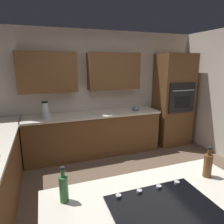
{
  "coord_description": "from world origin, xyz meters",
  "views": [
    {
      "loc": [
        1.08,
        2.22,
        1.93
      ],
      "look_at": [
        -0.16,
        -1.29,
        1.01
      ],
      "focal_mm": 32.08,
      "sensor_mm": 36.0,
      "label": 1
    }
  ],
  "objects": [
    {
      "name": "cooktop",
      "position": [
        0.32,
        1.19,
        0.91
      ],
      "size": [
        0.76,
        0.56,
        0.03
      ],
      "color": "black",
      "rests_on": "island_top"
    },
    {
      "name": "countertop_back",
      "position": [
        0.1,
        -1.72,
        0.88
      ],
      "size": [
        2.84,
        0.64,
        0.04
      ],
      "primitive_type": "cube",
      "color": "silver",
      "rests_on": "lower_cabinets_back"
    },
    {
      "name": "mixing_bowl",
      "position": [
        -0.85,
        -1.67,
        0.95
      ],
      "size": [
        0.17,
        0.17,
        0.1
      ],
      "primitive_type": "ellipsoid",
      "color": "#668CB2",
      "rests_on": "countertop_back"
    },
    {
      "name": "ground_plane",
      "position": [
        0.0,
        0.0,
        0.0
      ],
      "size": [
        14.0,
        14.0,
        0.0
      ],
      "primitive_type": "plane",
      "color": "brown"
    },
    {
      "name": "island_top",
      "position": [
        0.32,
        1.2,
        0.88
      ],
      "size": [
        1.72,
        1.08,
        0.04
      ],
      "primitive_type": "cube",
      "color": "silver",
      "rests_on": "island_base"
    },
    {
      "name": "lower_cabinets_back",
      "position": [
        0.1,
        -1.72,
        0.43
      ],
      "size": [
        2.8,
        0.6,
        0.86
      ],
      "primitive_type": "cube",
      "color": "brown",
      "rests_on": "ground"
    },
    {
      "name": "oil_bottle",
      "position": [
        0.98,
        0.85,
        1.01
      ],
      "size": [
        0.07,
        0.07,
        0.29
      ],
      "color": "#336B38",
      "rests_on": "island_top"
    },
    {
      "name": "wall_oven",
      "position": [
        -1.85,
        -1.72,
        1.07
      ],
      "size": [
        0.8,
        0.66,
        2.13
      ],
      "color": "brown",
      "rests_on": "ground"
    },
    {
      "name": "blender",
      "position": [
        1.05,
        -1.67,
        1.04
      ],
      "size": [
        0.15,
        0.15,
        0.32
      ],
      "color": "silver",
      "rests_on": "countertop_back"
    },
    {
      "name": "second_bottle",
      "position": [
        -0.3,
        0.94,
        1.02
      ],
      "size": [
        0.08,
        0.08,
        0.29
      ],
      "color": "brown",
      "rests_on": "island_top"
    },
    {
      "name": "wall_back",
      "position": [
        0.07,
        -2.04,
        1.42
      ],
      "size": [
        6.0,
        0.44,
        2.6
      ],
      "color": "silver",
      "rests_on": "ground"
    }
  ]
}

